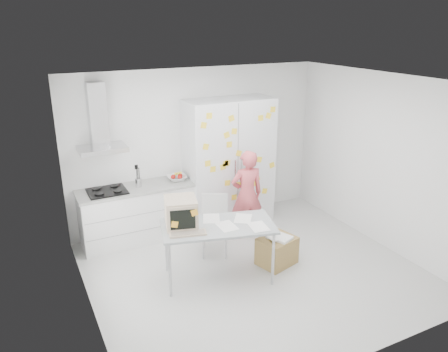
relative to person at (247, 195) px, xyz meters
name	(u,v)px	position (x,y,z in m)	size (l,w,h in m)	color
floor	(254,272)	(-0.44, -1.01, -0.76)	(4.50, 4.00, 0.02)	silver
walls	(231,168)	(-0.44, -0.29, 0.60)	(4.52, 4.01, 2.70)	white
ceiling	(259,82)	(-0.44, -1.01, 1.95)	(4.50, 4.00, 0.02)	white
counter_run	(138,213)	(-1.63, 0.69, -0.27)	(1.84, 0.63, 1.28)	white
range_hood	(99,124)	(-2.09, 0.83, 1.21)	(0.70, 0.48, 1.01)	silver
tall_cabinet	(229,163)	(0.01, 0.67, 0.35)	(1.50, 0.68, 2.20)	silver
person	(247,195)	(0.00, 0.00, 0.00)	(0.54, 0.36, 1.49)	#D5535B
desk	(195,219)	(-1.25, -0.80, 0.17)	(1.66, 1.12, 1.20)	#9CA3A6
chair	(215,221)	(-0.69, -0.23, -0.22)	(0.56, 0.56, 0.92)	silver
cardboard_box	(277,250)	(-0.03, -0.97, -0.53)	(0.62, 0.55, 0.46)	#A08145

